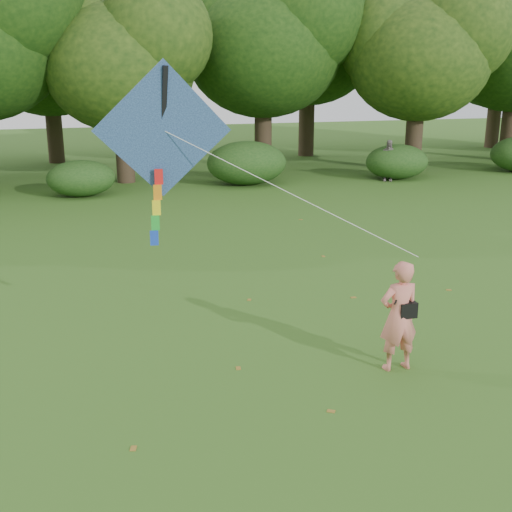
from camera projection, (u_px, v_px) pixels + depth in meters
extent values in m
plane|color=#265114|center=(360.00, 368.00, 10.76)|extent=(100.00, 100.00, 0.00)
imported|color=#DE7868|center=(399.00, 316.00, 10.48)|extent=(0.69, 0.46, 1.88)
imported|color=gray|center=(388.00, 160.00, 28.70)|extent=(1.17, 0.89, 1.84)
cube|color=black|center=(407.00, 309.00, 10.45)|extent=(0.30, 0.20, 0.26)
cylinder|color=black|center=(402.00, 289.00, 10.31)|extent=(0.33, 0.14, 0.47)
cube|color=#233797|center=(163.00, 130.00, 10.41)|extent=(2.27, 0.43, 2.24)
cube|color=black|center=(163.00, 130.00, 10.44)|extent=(0.18, 0.57, 2.03)
cylinder|color=white|center=(290.00, 193.00, 10.32)|extent=(3.73, 1.89, 1.94)
cube|color=red|center=(159.00, 177.00, 10.61)|extent=(0.14, 0.06, 0.26)
cube|color=orange|center=(158.00, 192.00, 10.68)|extent=(0.14, 0.06, 0.26)
cube|color=yellow|center=(156.00, 208.00, 10.74)|extent=(0.14, 0.06, 0.26)
cube|color=green|center=(155.00, 223.00, 10.81)|extent=(0.14, 0.06, 0.26)
cube|color=blue|center=(154.00, 238.00, 10.87)|extent=(0.14, 0.06, 0.26)
cylinder|color=#3A2D1E|center=(124.00, 147.00, 28.21)|extent=(0.80, 0.80, 3.15)
ellipsoid|color=#1E3F11|center=(120.00, 68.00, 27.28)|extent=(6.40, 6.40, 5.44)
cylinder|color=#3A2D1E|center=(263.00, 132.00, 31.88)|extent=(0.86, 0.86, 3.67)
ellipsoid|color=#1E3F11|center=(263.00, 50.00, 30.78)|extent=(7.60, 7.60, 6.46)
cylinder|color=#3A2D1E|center=(414.00, 136.00, 31.50)|extent=(0.83, 0.83, 3.43)
ellipsoid|color=#1E3F11|center=(419.00, 59.00, 30.50)|extent=(6.80, 6.80, 5.78)
cylinder|color=#3A2D1E|center=(509.00, 126.00, 35.19)|extent=(0.87, 0.87, 3.78)
cylinder|color=#3A2D1E|center=(54.00, 130.00, 34.26)|extent=(0.84, 0.84, 3.50)
ellipsoid|color=#1E3F11|center=(48.00, 58.00, 33.24)|extent=(7.00, 7.00, 5.95)
cylinder|color=#3A2D1E|center=(307.00, 121.00, 37.06)|extent=(0.90, 0.90, 4.02)
ellipsoid|color=#1E3F11|center=(308.00, 45.00, 35.90)|extent=(7.80, 7.80, 6.63)
cylinder|color=#3A2D1E|center=(494.00, 119.00, 41.10)|extent=(0.85, 0.85, 3.57)
ellipsoid|color=#1E3F11|center=(500.00, 58.00, 40.05)|extent=(7.20, 7.20, 6.12)
ellipsoid|color=#264919|center=(81.00, 178.00, 25.24)|extent=(2.66, 2.09, 1.42)
ellipsoid|color=#264919|center=(247.00, 163.00, 27.81)|extent=(3.50, 2.75, 1.88)
ellipsoid|color=#264919|center=(397.00, 162.00, 29.28)|extent=(2.94, 2.31, 1.58)
cube|color=olive|center=(353.00, 297.00, 14.08)|extent=(0.12, 0.08, 0.01)
cube|color=olive|center=(323.00, 256.00, 17.20)|extent=(0.09, 0.13, 0.01)
cube|color=olive|center=(449.00, 290.00, 14.56)|extent=(0.14, 0.12, 0.01)
cube|color=olive|center=(238.00, 368.00, 10.73)|extent=(0.10, 0.13, 0.01)
cube|color=olive|center=(331.00, 411.00, 9.38)|extent=(0.14, 0.13, 0.01)
cube|color=olive|center=(249.00, 300.00, 13.93)|extent=(0.12, 0.14, 0.01)
cube|color=olive|center=(133.00, 448.00, 8.45)|extent=(0.11, 0.14, 0.01)
cube|color=olive|center=(301.00, 220.00, 21.42)|extent=(0.14, 0.14, 0.01)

